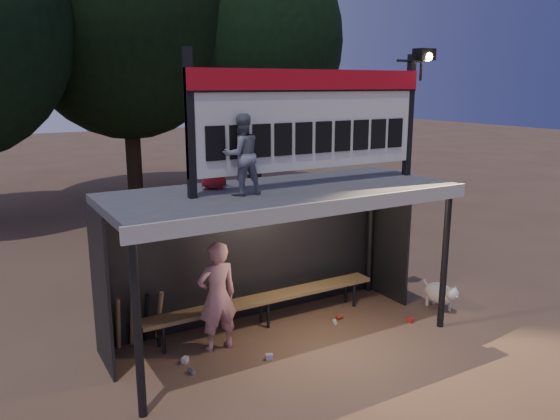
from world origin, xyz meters
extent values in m
plane|color=brown|center=(0.00, 0.00, 0.00)|extent=(80.00, 80.00, 0.00)
imported|color=silver|center=(-0.96, 0.18, 0.81)|extent=(0.59, 0.39, 1.62)
imported|color=slate|center=(-0.69, -0.13, 2.86)|extent=(0.54, 0.43, 1.08)
imported|color=#A91A1F|center=(-0.85, 0.46, 2.79)|extent=(0.55, 0.48, 0.95)
cube|color=#414143|center=(0.00, 0.00, 2.26)|extent=(5.00, 2.00, 0.12)
cube|color=#BCB7AE|center=(0.00, -1.02, 2.22)|extent=(5.10, 0.06, 0.20)
cylinder|color=black|center=(-2.40, -0.90, 1.10)|extent=(0.10, 0.10, 2.20)
cylinder|color=black|center=(2.40, -0.90, 1.10)|extent=(0.10, 0.10, 2.20)
cylinder|color=black|center=(-2.40, 0.90, 1.10)|extent=(0.10, 0.10, 2.20)
cylinder|color=black|center=(2.40, 0.90, 1.10)|extent=(0.10, 0.10, 2.20)
cube|color=black|center=(0.00, 1.00, 1.10)|extent=(5.00, 0.04, 2.20)
cube|color=black|center=(-2.50, 0.50, 1.10)|extent=(0.04, 1.00, 2.20)
cube|color=black|center=(2.50, 0.50, 1.10)|extent=(0.04, 1.00, 2.20)
cylinder|color=black|center=(0.00, 1.00, 2.15)|extent=(5.00, 0.06, 0.06)
cube|color=black|center=(-1.35, 0.00, 3.27)|extent=(0.10, 0.10, 1.90)
cube|color=black|center=(2.35, 0.00, 3.27)|extent=(0.10, 0.10, 1.90)
cube|color=silver|center=(0.50, 0.00, 3.27)|extent=(3.80, 0.08, 1.40)
cube|color=#B40C19|center=(0.50, -0.05, 3.83)|extent=(3.80, 0.04, 0.28)
cube|color=black|center=(0.50, -0.06, 3.68)|extent=(3.80, 0.02, 0.03)
cube|color=black|center=(-1.03, -0.05, 3.02)|extent=(0.27, 0.03, 0.45)
cube|color=black|center=(-0.69, -0.05, 3.02)|extent=(0.27, 0.03, 0.45)
cube|color=black|center=(-0.35, -0.05, 3.02)|extent=(0.27, 0.03, 0.45)
cube|color=black|center=(-0.01, -0.05, 3.02)|extent=(0.27, 0.03, 0.45)
cube|color=black|center=(0.33, -0.05, 3.02)|extent=(0.27, 0.03, 0.45)
cube|color=black|center=(0.67, -0.05, 3.02)|extent=(0.27, 0.03, 0.45)
cube|color=black|center=(1.01, -0.05, 3.02)|extent=(0.27, 0.03, 0.45)
cube|color=black|center=(1.35, -0.05, 3.02)|extent=(0.27, 0.03, 0.45)
cube|color=black|center=(1.69, -0.05, 3.02)|extent=(0.27, 0.03, 0.45)
cube|color=black|center=(2.03, -0.05, 3.02)|extent=(0.27, 0.03, 0.45)
cylinder|color=black|center=(2.30, 0.00, 4.12)|extent=(0.50, 0.04, 0.04)
cylinder|color=black|center=(2.55, 0.00, 3.97)|extent=(0.04, 0.04, 0.30)
cube|color=black|center=(2.55, -0.05, 4.22)|extent=(0.30, 0.22, 0.18)
sphere|color=#FFD88C|center=(2.55, -0.14, 4.18)|extent=(0.14, 0.14, 0.14)
cube|color=olive|center=(0.00, 0.55, 0.45)|extent=(4.00, 0.35, 0.06)
cylinder|color=black|center=(-1.70, 0.43, 0.23)|extent=(0.05, 0.05, 0.45)
cylinder|color=black|center=(-1.70, 0.67, 0.23)|extent=(0.05, 0.05, 0.45)
cylinder|color=black|center=(0.00, 0.43, 0.23)|extent=(0.05, 0.05, 0.45)
cylinder|color=black|center=(0.00, 0.67, 0.23)|extent=(0.05, 0.05, 0.45)
cylinder|color=black|center=(1.70, 0.43, 0.23)|extent=(0.05, 0.05, 0.45)
cylinder|color=black|center=(1.70, 0.67, 0.23)|extent=(0.05, 0.05, 0.45)
cylinder|color=#302115|center=(1.00, 11.50, 2.09)|extent=(0.50, 0.50, 4.18)
ellipsoid|color=black|center=(1.00, 11.50, 6.18)|extent=(7.22, 7.22, 8.36)
cylinder|color=black|center=(5.00, 10.50, 1.76)|extent=(0.50, 0.50, 3.52)
ellipsoid|color=black|center=(5.00, 10.50, 5.20)|extent=(6.08, 6.08, 7.04)
ellipsoid|color=white|center=(2.91, -0.36, 0.27)|extent=(0.36, 0.58, 0.36)
sphere|color=white|center=(2.91, -0.64, 0.36)|extent=(0.22, 0.22, 0.22)
cone|color=beige|center=(2.91, -0.74, 0.34)|extent=(0.10, 0.10, 0.10)
cone|color=beige|center=(2.86, -0.66, 0.46)|extent=(0.06, 0.06, 0.07)
cone|color=beige|center=(2.96, -0.66, 0.46)|extent=(0.06, 0.06, 0.07)
cylinder|color=beige|center=(2.83, -0.54, 0.09)|extent=(0.05, 0.05, 0.18)
cylinder|color=beige|center=(2.99, -0.54, 0.09)|extent=(0.05, 0.05, 0.18)
cylinder|color=white|center=(2.83, -0.18, 0.09)|extent=(0.05, 0.05, 0.18)
cylinder|color=beige|center=(2.99, -0.18, 0.09)|extent=(0.05, 0.05, 0.18)
cylinder|color=beige|center=(2.91, -0.06, 0.34)|extent=(0.04, 0.16, 0.14)
cylinder|color=#A17A4B|center=(-2.23, 0.82, 0.43)|extent=(0.08, 0.27, 0.84)
cylinder|color=#977246|center=(-2.03, 0.82, 0.43)|extent=(0.07, 0.30, 0.83)
cylinder|color=black|center=(-1.83, 0.82, 0.43)|extent=(0.07, 0.32, 0.83)
cylinder|color=#987147|center=(-1.63, 0.82, 0.43)|extent=(0.09, 0.35, 0.82)
cube|color=#B2241E|center=(2.09, -0.55, 0.04)|extent=(0.09, 0.11, 0.08)
cylinder|color=#A6A6AB|center=(-1.56, -0.28, 0.04)|extent=(0.08, 0.13, 0.07)
cube|color=beige|center=(-1.53, 0.03, 0.04)|extent=(0.12, 0.12, 0.08)
cylinder|color=#AB2D1D|center=(1.17, 0.13, 0.04)|extent=(0.13, 0.08, 0.07)
cube|color=#ABABB0|center=(-0.48, -0.48, 0.04)|extent=(0.12, 0.10, 0.08)
cylinder|color=beige|center=(0.99, 0.00, 0.04)|extent=(0.11, 0.14, 0.07)
camera|label=1|loc=(-3.85, -6.59, 3.77)|focal=35.00mm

